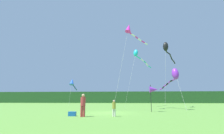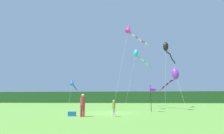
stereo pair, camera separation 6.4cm
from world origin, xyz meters
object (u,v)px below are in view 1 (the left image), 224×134
person_child (114,107)px  kite_cyan (138,55)px  kite_blue (72,83)px  kite_magenta (130,30)px  banner_flag_pole (154,90)px  kite_black (166,48)px  kite_purple (174,75)px  cooler_box (72,114)px  person_adult (83,104)px

person_child → kite_cyan: kite_cyan is taller
kite_blue → kite_magenta: (11.37, -9.38, 6.65)m
banner_flag_pole → kite_cyan: size_ratio=0.27×
banner_flag_pole → kite_black: kite_black is taller
kite_black → kite_cyan: kite_black is taller
kite_black → kite_cyan: 6.10m
banner_flag_pole → kite_purple: size_ratio=0.39×
kite_purple → kite_cyan: 11.26m
banner_flag_pole → kite_cyan: kite_cyan is taller
kite_black → kite_magenta: size_ratio=0.90×
kite_blue → kite_magenta: kite_magenta is taller
person_child → cooler_box: person_child is taller
cooler_box → kite_purple: kite_purple is taller
kite_purple → kite_cyan: kite_cyan is taller
kite_blue → kite_black: bearing=-14.1°
person_child → kite_blue: 21.45m
person_child → banner_flag_pole: 6.92m
person_adult → kite_cyan: bearing=72.7°
person_adult → kite_magenta: size_ratio=0.14×
kite_black → kite_blue: kite_black is taller
cooler_box → banner_flag_pole: (7.47, 5.25, 2.20)m
person_child → kite_magenta: bearing=79.2°
person_child → kite_black: size_ratio=0.12×
kite_black → kite_blue: size_ratio=1.66×
banner_flag_pole → kite_magenta: size_ratio=0.24×
person_adult → kite_cyan: 21.64m
kite_blue → banner_flag_pole: bearing=-44.6°
kite_purple → kite_magenta: (-5.72, 0.05, 6.71)m
person_child → kite_purple: bearing=51.2°
banner_flag_pole → kite_blue: 19.28m
kite_black → kite_magenta: (-6.22, -4.95, 1.34)m
banner_flag_pole → person_child: bearing=-127.2°
kite_purple → kite_magenta: bearing=179.5°
kite_blue → person_adult: bearing=-69.6°
kite_purple → kite_cyan: (-4.06, 9.05, 5.33)m
cooler_box → kite_blue: 20.18m
kite_black → banner_flag_pole: bearing=-113.7°
kite_blue → cooler_box: bearing=-71.8°
kite_cyan → kite_magenta: bearing=-100.5°
cooler_box → kite_blue: (-6.16, 18.70, 4.40)m
person_child → kite_cyan: bearing=79.4°
person_adult → kite_purple: kite_purple is taller
person_child → kite_magenta: kite_magenta is taller
kite_cyan → kite_black: bearing=-41.6°
banner_flag_pole → cooler_box: bearing=-144.9°
person_adult → cooler_box: person_adult is taller
kite_black → kite_blue: 18.90m
person_child → cooler_box: (-3.41, 0.10, -0.54)m
kite_purple → kite_black: 7.36m
kite_black → kite_cyan: bearing=138.4°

